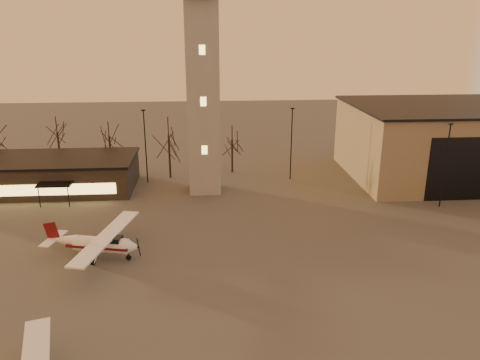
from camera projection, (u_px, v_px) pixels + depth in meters
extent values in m
plane|color=#454340|center=(207.00, 329.00, 33.29)|extent=(220.00, 220.00, 0.00)
cube|color=gray|center=(203.00, 99.00, 58.04)|extent=(4.00, 4.00, 24.00)
cube|color=#8A775A|center=(458.00, 142.00, 66.51)|extent=(30.00, 20.00, 10.00)
cube|color=black|center=(463.00, 106.00, 64.92)|extent=(30.60, 20.60, 0.30)
cube|color=black|center=(38.00, 175.00, 61.49)|extent=(25.00, 10.00, 4.00)
cube|color=black|center=(36.00, 159.00, 60.83)|extent=(25.40, 10.40, 0.30)
cube|color=#FFD059|center=(24.00, 190.00, 56.86)|extent=(22.00, 0.08, 1.40)
cube|color=black|center=(55.00, 184.00, 55.90)|extent=(4.00, 2.00, 0.20)
cylinder|color=black|center=(146.00, 147.00, 63.44)|extent=(0.16, 0.16, 10.00)
cube|color=black|center=(143.00, 110.00, 61.88)|extent=(0.50, 0.25, 0.18)
cylinder|color=black|center=(291.00, 145.00, 64.83)|extent=(0.16, 0.16, 10.00)
cube|color=black|center=(292.00, 108.00, 63.27)|extent=(0.50, 0.25, 0.18)
cylinder|color=black|center=(445.00, 167.00, 54.57)|extent=(0.16, 0.16, 10.00)
cube|color=black|center=(451.00, 124.00, 53.01)|extent=(0.50, 0.25, 0.18)
cylinder|color=black|center=(111.00, 154.00, 69.45)|extent=(0.28, 0.28, 5.25)
cylinder|color=black|center=(170.00, 157.00, 66.14)|extent=(0.28, 0.28, 6.16)
cylinder|color=black|center=(232.00, 156.00, 68.85)|extent=(0.28, 0.28, 4.97)
cylinder|color=black|center=(59.00, 150.00, 70.73)|extent=(0.28, 0.28, 5.60)
cylinder|color=white|center=(102.00, 245.00, 43.11)|extent=(5.26, 2.55, 1.43)
cone|color=white|center=(132.00, 247.00, 42.67)|extent=(1.28, 1.56, 1.37)
cone|color=white|center=(64.00, 240.00, 43.62)|extent=(2.85, 1.78, 1.21)
cube|color=black|center=(112.00, 240.00, 42.80)|extent=(1.87, 1.50, 0.77)
cube|color=#560C0E|center=(99.00, 245.00, 43.16)|extent=(6.13, 2.79, 0.24)
cube|color=white|center=(106.00, 236.00, 42.77)|extent=(4.37, 12.17, 0.15)
cube|color=white|center=(54.00, 238.00, 43.73)|extent=(1.79, 3.76, 0.09)
cube|color=#560C0E|center=(52.00, 231.00, 43.51)|extent=(1.51, 0.43, 1.87)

